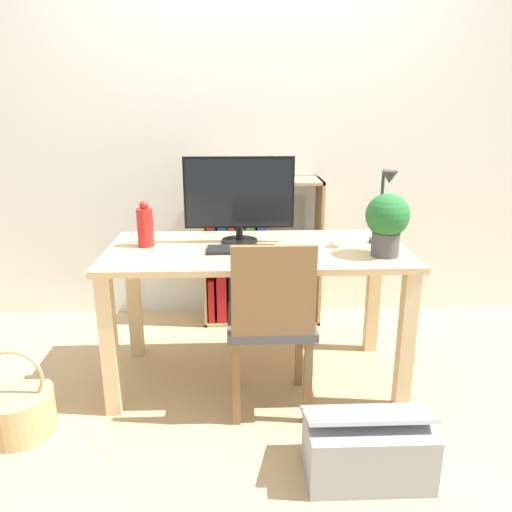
# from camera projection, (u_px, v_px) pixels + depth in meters

# --- Properties ---
(ground_plane) EXTENTS (10.00, 10.00, 0.00)m
(ground_plane) POSITION_uv_depth(u_px,v_px,m) (257.00, 377.00, 2.70)
(ground_plane) COLOR tan
(wall_back) EXTENTS (8.00, 0.05, 2.60)m
(wall_back) POSITION_uv_depth(u_px,v_px,m) (251.00, 122.00, 3.22)
(wall_back) COLOR silver
(wall_back) RESTS_ON ground_plane
(desk) EXTENTS (1.49, 0.70, 0.73)m
(desk) POSITION_uv_depth(u_px,v_px,m) (257.00, 272.00, 2.52)
(desk) COLOR tan
(desk) RESTS_ON ground_plane
(monitor) EXTENTS (0.56, 0.19, 0.44)m
(monitor) POSITION_uv_depth(u_px,v_px,m) (239.00, 196.00, 2.52)
(monitor) COLOR black
(monitor) RESTS_ON desk
(keyboard) EXTENTS (0.34, 0.14, 0.02)m
(keyboard) POSITION_uv_depth(u_px,v_px,m) (241.00, 249.00, 2.43)
(keyboard) COLOR black
(keyboard) RESTS_ON desk
(vase) EXTENTS (0.08, 0.08, 0.23)m
(vase) POSITION_uv_depth(u_px,v_px,m) (145.00, 226.00, 2.49)
(vase) COLOR #B2231E
(vase) RESTS_ON desk
(desk_lamp) EXTENTS (0.10, 0.19, 0.38)m
(desk_lamp) POSITION_uv_depth(u_px,v_px,m) (385.00, 200.00, 2.46)
(desk_lamp) COLOR #2D2D33
(desk_lamp) RESTS_ON desk
(potted_plant) EXTENTS (0.20, 0.20, 0.30)m
(potted_plant) POSITION_uv_depth(u_px,v_px,m) (387.00, 221.00, 2.31)
(potted_plant) COLOR #4C4C51
(potted_plant) RESTS_ON desk
(chair) EXTENTS (0.40, 0.40, 0.86)m
(chair) POSITION_uv_depth(u_px,v_px,m) (271.00, 319.00, 2.27)
(chair) COLOR #4C4C51
(chair) RESTS_ON ground_plane
(bookshelf) EXTENTS (0.77, 0.28, 0.95)m
(bookshelf) POSITION_uv_depth(u_px,v_px,m) (244.00, 255.00, 3.30)
(bookshelf) COLOR tan
(bookshelf) RESTS_ON ground_plane
(basket) EXTENTS (0.31, 0.31, 0.41)m
(basket) POSITION_uv_depth(u_px,v_px,m) (18.00, 410.00, 2.22)
(basket) COLOR tan
(basket) RESTS_ON ground_plane
(storage_box) EXTENTS (0.49, 0.31, 0.30)m
(storage_box) POSITION_uv_depth(u_px,v_px,m) (367.00, 448.00, 1.95)
(storage_box) COLOR #999EA3
(storage_box) RESTS_ON ground_plane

